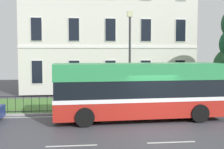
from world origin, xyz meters
TOP-DOWN VIEW (x-y plane):
  - ground_plane at (0.00, 1.14)m, footprint 60.00×56.00m
  - georgian_townhouse at (-1.01, 16.02)m, footprint 15.53×8.83m
  - iron_verge_railing at (-1.01, 4.40)m, footprint 19.13×0.04m
  - single_decker_bus at (-0.49, 2.42)m, footprint 9.19×2.98m
  - street_lamp_post at (-0.48, 5.29)m, footprint 0.36×0.24m
  - litter_bin at (2.94, 5.04)m, footprint 0.47×0.47m

SIDE VIEW (x-z plane):
  - ground_plane at x=0.00m, z-range -0.10..0.08m
  - iron_verge_railing at x=-1.01m, z-range 0.14..1.11m
  - litter_bin at x=2.94m, z-range 0.12..1.25m
  - single_decker_bus at x=-0.49m, z-range 0.08..3.14m
  - street_lamp_post at x=-0.48m, z-range 0.60..6.71m
  - georgian_townhouse at x=-1.01m, z-range 0.15..13.47m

